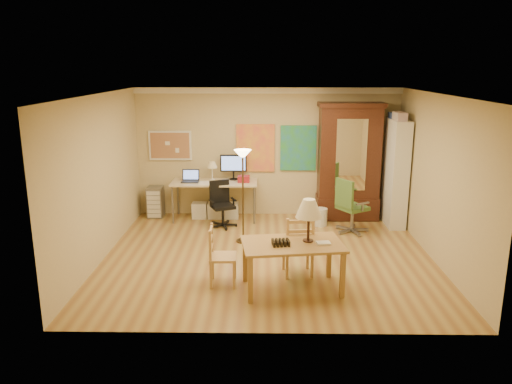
{
  "coord_description": "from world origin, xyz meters",
  "views": [
    {
      "loc": [
        -0.08,
        -7.92,
        3.14
      ],
      "look_at": [
        -0.2,
        0.3,
        1.05
      ],
      "focal_mm": 35.0,
      "sensor_mm": 36.0,
      "label": 1
    }
  ],
  "objects_px": {
    "computer_desk": "(217,196)",
    "bookshelf": "(396,174)",
    "office_chair_black": "(222,215)",
    "armoire": "(348,169)",
    "dining_table": "(298,233)",
    "office_chair_green": "(351,218)"
  },
  "relations": [
    {
      "from": "office_chair_black",
      "to": "armoire",
      "type": "relative_size",
      "value": 0.38
    },
    {
      "from": "dining_table",
      "to": "office_chair_green",
      "type": "distance_m",
      "value": 2.84
    },
    {
      "from": "armoire",
      "to": "bookshelf",
      "type": "height_order",
      "value": "armoire"
    },
    {
      "from": "office_chair_black",
      "to": "armoire",
      "type": "bearing_deg",
      "value": 13.68
    },
    {
      "from": "computer_desk",
      "to": "office_chair_green",
      "type": "distance_m",
      "value": 2.81
    },
    {
      "from": "office_chair_black",
      "to": "office_chair_green",
      "type": "distance_m",
      "value": 2.52
    },
    {
      "from": "office_chair_green",
      "to": "armoire",
      "type": "relative_size",
      "value": 0.44
    },
    {
      "from": "office_chair_green",
      "to": "computer_desk",
      "type": "bearing_deg",
      "value": 161.69
    },
    {
      "from": "bookshelf",
      "to": "armoire",
      "type": "bearing_deg",
      "value": 153.19
    },
    {
      "from": "office_chair_black",
      "to": "bookshelf",
      "type": "distance_m",
      "value": 3.54
    },
    {
      "from": "computer_desk",
      "to": "office_chair_black",
      "type": "xyz_separation_m",
      "value": [
        0.16,
        -0.55,
        -0.24
      ]
    },
    {
      "from": "dining_table",
      "to": "computer_desk",
      "type": "height_order",
      "value": "computer_desk"
    },
    {
      "from": "office_chair_green",
      "to": "office_chair_black",
      "type": "bearing_deg",
      "value": 172.42
    },
    {
      "from": "computer_desk",
      "to": "office_chair_green",
      "type": "height_order",
      "value": "computer_desk"
    },
    {
      "from": "office_chair_green",
      "to": "bookshelf",
      "type": "height_order",
      "value": "bookshelf"
    },
    {
      "from": "armoire",
      "to": "computer_desk",
      "type": "bearing_deg",
      "value": -178.36
    },
    {
      "from": "dining_table",
      "to": "office_chair_green",
      "type": "height_order",
      "value": "dining_table"
    },
    {
      "from": "office_chair_green",
      "to": "bookshelf",
      "type": "distance_m",
      "value": 1.33
    },
    {
      "from": "computer_desk",
      "to": "bookshelf",
      "type": "xyz_separation_m",
      "value": [
        3.61,
        -0.36,
        0.56
      ]
    },
    {
      "from": "office_chair_green",
      "to": "bookshelf",
      "type": "xyz_separation_m",
      "value": [
        0.95,
        0.52,
        0.77
      ]
    },
    {
      "from": "office_chair_black",
      "to": "office_chair_green",
      "type": "height_order",
      "value": "office_chair_green"
    },
    {
      "from": "office_chair_black",
      "to": "bookshelf",
      "type": "bearing_deg",
      "value": 3.11
    }
  ]
}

